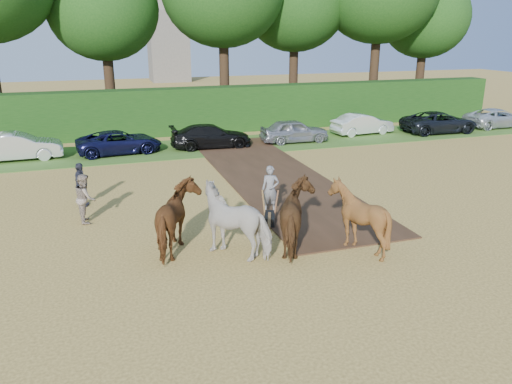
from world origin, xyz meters
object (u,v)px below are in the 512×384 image
Objects in this scene: spectator_far at (81,185)px; plough_team at (269,218)px; spectator_near at (85,198)px; parked_cars at (272,132)px.

plough_team is at bearing -122.93° from spectator_far.
spectator_near is at bearing 141.61° from plough_team.
spectator_near reaches higher than spectator_far.
parked_cars is at bearing 69.93° from plough_team.
spectator_near is 1.02× the size of spectator_far.
spectator_far is 8.30m from plough_team.
spectator_near is at bearing -136.44° from parked_cars.
spectator_far is (-0.17, 1.79, -0.01)m from spectator_near.
spectator_near is 1.80m from spectator_far.
parked_cars is (10.77, 10.24, -0.20)m from spectator_near.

